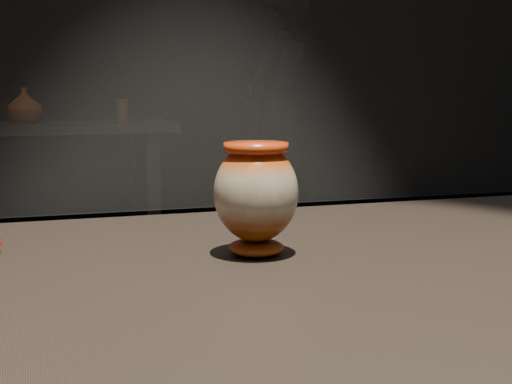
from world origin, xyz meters
TOP-DOWN VIEW (x-y plane):
  - main_vase at (-0.12, 0.06)m, footprint 0.13×0.13m
  - back_vase_mid at (-0.45, 3.54)m, footprint 0.28×0.28m
  - back_vase_right at (0.10, 3.47)m, footprint 0.07×0.07m
  - visitor at (1.21, 3.81)m, footprint 0.77×0.74m

SIDE VIEW (x-z plane):
  - visitor at x=1.21m, z-range 0.00..1.77m
  - back_vase_right at x=0.10m, z-range 0.90..1.04m
  - main_vase at x=-0.12m, z-range 0.91..1.06m
  - back_vase_mid at x=-0.45m, z-range 0.90..1.11m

